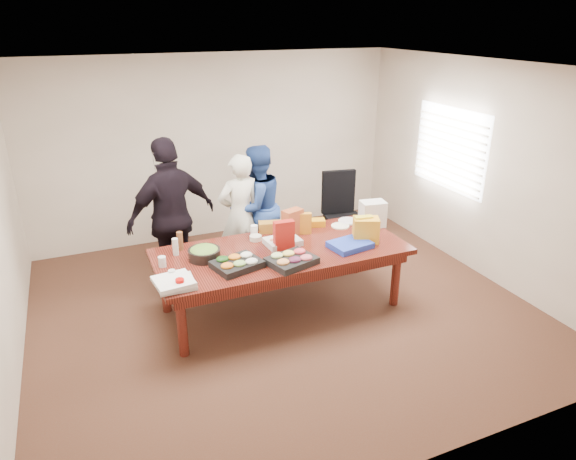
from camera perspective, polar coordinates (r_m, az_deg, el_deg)
name	(u,v)px	position (r m, az deg, el deg)	size (l,w,h in m)	color
floor	(282,308)	(6.05, -0.70, -8.72)	(5.50, 5.00, 0.02)	#47301E
ceiling	(280,66)	(5.18, -0.85, 17.90)	(5.50, 5.00, 0.02)	white
wall_back	(217,148)	(7.74, -7.94, 9.12)	(5.50, 0.04, 2.70)	beige
wall_front	(427,314)	(3.50, 15.28, -9.10)	(5.50, 0.04, 2.70)	beige
wall_right	(481,170)	(6.94, 20.84, 6.25)	(0.04, 5.00, 2.70)	beige
window_panel	(450,149)	(7.31, 17.65, 8.68)	(0.03, 1.40, 1.10)	white
window_blinds	(447,149)	(7.29, 17.40, 8.66)	(0.04, 1.36, 1.00)	beige
conference_table	(282,279)	(5.86, -0.72, -5.51)	(2.80, 1.20, 0.75)	#4C1C0F
office_chair	(345,217)	(7.14, 6.41, 1.41)	(0.58, 0.58, 1.13)	black
person_center	(240,215)	(6.56, -5.37, 1.68)	(0.58, 0.38, 1.60)	silver
person_right	(257,207)	(6.74, -3.52, 2.58)	(0.80, 0.63, 1.65)	navy
person_left	(172,217)	(6.18, -12.85, 1.42)	(1.12, 0.47, 1.92)	black
veggie_tray	(237,264)	(5.30, -5.72, -3.85)	(0.47, 0.37, 0.07)	black
fruit_tray	(292,261)	(5.35, 0.40, -3.46)	(0.48, 0.37, 0.07)	black
sheet_cake	(283,242)	(5.80, -0.61, -1.31)	(0.39, 0.29, 0.07)	silver
salad_bowl	(204,254)	(5.52, -9.35, -2.67)	(0.35, 0.35, 0.11)	black
chip_bag_blue	(350,245)	(5.76, 6.96, -1.65)	(0.45, 0.33, 0.07)	blue
chip_bag_red	(284,235)	(5.64, -0.46, -0.57)	(0.23, 0.09, 0.33)	#A91D16
chip_bag_yellow	(363,229)	(5.90, 8.39, 0.13)	(0.21, 0.08, 0.31)	yellow
chip_bag_orange	(304,223)	(6.06, 1.83, 0.76)	(0.17, 0.07, 0.26)	orange
mayo_jar	(254,231)	(6.02, -3.82, -0.08)	(0.09, 0.09, 0.13)	white
mustard_bottle	(292,223)	(6.17, 0.46, 0.84)	(0.07, 0.07, 0.19)	#FFB102
dressing_bottle	(180,241)	(5.77, -12.00, -1.20)	(0.07, 0.07, 0.21)	brown
ranch_bottle	(175,247)	(5.65, -12.50, -1.84)	(0.06, 0.06, 0.19)	silver
banana_bunch	(315,223)	(6.33, 3.05, 0.84)	(0.24, 0.14, 0.08)	orange
bread_loaf	(272,227)	(6.13, -1.81, 0.36)	(0.32, 0.14, 0.13)	#9D6A23
kraft_bag	(293,222)	(6.02, 0.51, 0.88)	(0.24, 0.14, 0.31)	#9A4424
red_cup	(180,284)	(4.96, -12.00, -5.96)	(0.08, 0.08, 0.11)	#BE0602
clear_cup_a	(172,275)	(5.17, -12.86, -4.89)	(0.07, 0.07, 0.10)	white
clear_cup_b	(162,262)	(5.44, -13.91, -3.46)	(0.08, 0.08, 0.11)	silver
pizza_box_lower	(176,284)	(5.06, -12.43, -5.88)	(0.35, 0.35, 0.04)	silver
pizza_box_upper	(174,281)	(5.02, -12.70, -5.63)	(0.35, 0.35, 0.04)	white
plate_a	(348,221)	(6.50, 6.79, 1.01)	(0.26, 0.26, 0.02)	silver
plate_b	(340,226)	(6.34, 5.86, 0.46)	(0.22, 0.22, 0.01)	white
dip_bowl_a	(277,230)	(6.12, -1.20, -0.01)	(0.14, 0.14, 0.06)	beige
dip_bowl_b	(256,238)	(5.92, -3.65, -0.89)	(0.14, 0.14, 0.06)	beige
grocery_bag_white	(373,214)	(6.36, 9.45, 1.81)	(0.30, 0.21, 0.32)	white
grocery_bag_yellow	(366,230)	(5.90, 8.71, 0.00)	(0.29, 0.20, 0.29)	#F3A620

